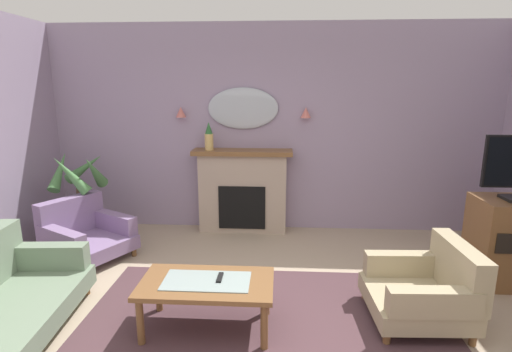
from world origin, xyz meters
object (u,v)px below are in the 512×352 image
at_px(fireplace, 243,192).
at_px(potted_plant_corner_palm, 81,202).
at_px(wall_mirror, 243,108).
at_px(armchair_by_coffee_table, 85,234).
at_px(coffee_table, 207,287).
at_px(wall_sconce_right, 306,113).
at_px(armchair_beside_couch, 427,288).
at_px(tv_remote, 220,278).
at_px(wall_sconce_left, 181,112).
at_px(mantel_vase_right, 209,137).

relative_size(fireplace, potted_plant_corner_palm, 1.12).
xyz_separation_m(wall_mirror, armchair_by_coffee_table, (-1.79, -1.16, -1.40)).
xyz_separation_m(coffee_table, potted_plant_corner_palm, (-1.98, 1.81, 0.16)).
bearing_deg(fireplace, wall_sconce_right, 6.16).
bearing_deg(wall_mirror, potted_plant_corner_palm, -161.98).
height_order(wall_mirror, wall_sconce_right, wall_mirror).
height_order(armchair_beside_couch, armchair_by_coffee_table, same).
height_order(fireplace, tv_remote, fireplace).
xyz_separation_m(wall_mirror, tv_remote, (0.02, -2.44, -1.26)).
height_order(wall_sconce_right, armchair_beside_couch, wall_sconce_right).
xyz_separation_m(wall_sconce_right, coffee_table, (-0.93, -2.43, -1.28)).
height_order(wall_sconce_left, armchair_by_coffee_table, wall_sconce_left).
relative_size(armchair_beside_couch, armchair_by_coffee_table, 0.77).
xyz_separation_m(wall_sconce_right, armchair_by_coffee_table, (-2.64, -1.11, -1.35)).
xyz_separation_m(mantel_vase_right, coffee_table, (0.37, -2.31, -0.95)).
xyz_separation_m(wall_mirror, armchair_beside_couch, (1.80, -2.23, -1.40)).
height_order(fireplace, potted_plant_corner_palm, potted_plant_corner_palm).
relative_size(mantel_vase_right, wall_mirror, 0.40).
bearing_deg(tv_remote, mantel_vase_right, 101.80).
bearing_deg(wall_sconce_left, armchair_beside_couch, -39.50).
bearing_deg(wall_sconce_left, armchair_by_coffee_table, -130.13).
bearing_deg(armchair_by_coffee_table, armchair_beside_couch, -16.67).
relative_size(wall_sconce_left, armchair_by_coffee_table, 0.13).
bearing_deg(tv_remote, fireplace, 90.58).
bearing_deg(tv_remote, armchair_beside_couch, 6.48).
distance_m(fireplace, coffee_table, 2.35).
relative_size(wall_mirror, wall_sconce_right, 6.86).
height_order(wall_mirror, armchair_by_coffee_table, wall_mirror).
distance_m(wall_sconce_left, potted_plant_corner_palm, 1.76).
relative_size(fireplace, wall_mirror, 1.42).
bearing_deg(potted_plant_corner_palm, wall_sconce_left, 27.12).
distance_m(coffee_table, potted_plant_corner_palm, 2.69).
distance_m(mantel_vase_right, armchair_beside_couch, 3.22).
xyz_separation_m(wall_sconce_left, armchair_by_coffee_table, (-0.94, -1.11, -1.35)).
relative_size(coffee_table, potted_plant_corner_palm, 0.90).
relative_size(fireplace, armchair_beside_couch, 1.59).
relative_size(wall_mirror, armchair_by_coffee_table, 0.87).
relative_size(mantel_vase_right, coffee_table, 0.35).
bearing_deg(wall_sconce_right, coffee_table, -110.97).
bearing_deg(armchair_beside_couch, armchair_by_coffee_table, 163.33).
distance_m(wall_mirror, coffee_table, 2.81).
xyz_separation_m(mantel_vase_right, wall_mirror, (0.45, 0.17, 0.37)).
relative_size(fireplace, coffee_table, 1.24).
bearing_deg(armchair_beside_couch, tv_remote, -173.52).
relative_size(armchair_by_coffee_table, potted_plant_corner_palm, 0.91).
relative_size(wall_sconce_left, tv_remote, 0.88).
relative_size(wall_mirror, armchair_beside_couch, 1.12).
xyz_separation_m(mantel_vase_right, tv_remote, (0.47, -2.27, -0.88)).
bearing_deg(wall_sconce_right, tv_remote, -109.12).
xyz_separation_m(wall_mirror, wall_sconce_left, (-0.85, -0.05, -0.05)).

